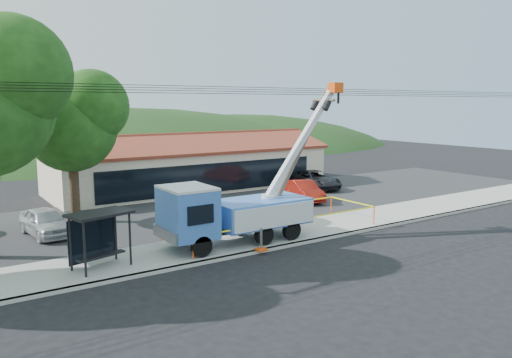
{
  "coord_description": "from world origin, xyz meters",
  "views": [
    {
      "loc": [
        -14.22,
        -16.74,
        7.01
      ],
      "look_at": [
        0.42,
        5.0,
        3.02
      ],
      "focal_mm": 35.0,
      "sensor_mm": 36.0,
      "label": 1
    }
  ],
  "objects": [
    {
      "name": "hill_east",
      "position": [
        30.0,
        55.0,
        0.0
      ],
      "size": [
        72.8,
        52.0,
        26.0
      ],
      "primitive_type": "ellipsoid",
      "color": "#1D3613",
      "rests_on": "ground"
    },
    {
      "name": "car_silver",
      "position": [
        -9.14,
        10.68,
        0.0
      ],
      "size": [
        2.26,
        4.46,
        1.46
      ],
      "primitive_type": "imported",
      "rotation": [
        0.0,
        0.0,
        0.13
      ],
      "color": "#BABEC2",
      "rests_on": "ground"
    },
    {
      "name": "parking_lot",
      "position": [
        0.0,
        12.0,
        0.05
      ],
      "size": [
        60.0,
        12.0,
        0.1
      ],
      "primitive_type": "cube",
      "color": "#28282B",
      "rests_on": "ground"
    },
    {
      "name": "sidewalk",
      "position": [
        0.0,
        4.0,
        0.07
      ],
      "size": [
        60.0,
        4.0,
        0.15
      ],
      "primitive_type": "cube",
      "color": "#A5A39A",
      "rests_on": "ground"
    },
    {
      "name": "tree_lot",
      "position": [
        -7.0,
        13.0,
        6.21
      ],
      "size": [
        6.3,
        5.6,
        8.94
      ],
      "color": "#332316",
      "rests_on": "ground"
    },
    {
      "name": "hill_center",
      "position": [
        10.0,
        55.0,
        0.0
      ],
      "size": [
        89.6,
        64.0,
        32.0
      ],
      "primitive_type": "ellipsoid",
      "color": "#1D3613",
      "rests_on": "ground"
    },
    {
      "name": "leaning_pole",
      "position": [
        2.53,
        4.05,
        4.41
      ],
      "size": [
        4.96,
        1.76,
        7.85
      ],
      "color": "brown",
      "rests_on": "ground"
    },
    {
      "name": "curb",
      "position": [
        0.0,
        2.1,
        0.07
      ],
      "size": [
        60.0,
        0.25,
        0.15
      ],
      "primitive_type": "cube",
      "color": "#A5A39A",
      "rests_on": "ground"
    },
    {
      "name": "bus_shelter",
      "position": [
        -8.36,
        3.81,
        1.9
      ],
      "size": [
        2.77,
        2.08,
        2.39
      ],
      "rotation": [
        0.0,
        0.0,
        0.24
      ],
      "color": "black",
      "rests_on": "ground"
    },
    {
      "name": "utility_truck",
      "position": [
        -1.79,
        3.75,
        1.77
      ],
      "size": [
        10.4,
        4.12,
        7.95
      ],
      "color": "black",
      "rests_on": "ground"
    },
    {
      "name": "car_red",
      "position": [
        8.21,
        10.44,
        0.0
      ],
      "size": [
        2.62,
        4.6,
        1.43
      ],
      "primitive_type": "imported",
      "rotation": [
        0.0,
        0.0,
        -0.27
      ],
      "color": "maroon",
      "rests_on": "ground"
    },
    {
      "name": "strip_mall",
      "position": [
        4.0,
        19.98,
        1.88
      ],
      "size": [
        22.5,
        8.53,
        4.67
      ],
      "color": "beige",
      "rests_on": "ground"
    },
    {
      "name": "ground",
      "position": [
        0.0,
        0.0,
        0.0
      ],
      "size": [
        120.0,
        120.0,
        0.0
      ],
      "primitive_type": "plane",
      "color": "black",
      "rests_on": "ground"
    },
    {
      "name": "car_dark",
      "position": [
        12.28,
        13.95,
        0.0
      ],
      "size": [
        3.03,
        5.49,
        1.46
      ],
      "primitive_type": "imported",
      "rotation": [
        0.0,
        0.0,
        -0.12
      ],
      "color": "black",
      "rests_on": "ground"
    },
    {
      "name": "caution_tape",
      "position": [
        1.18,
        4.39,
        0.94
      ],
      "size": [
        11.58,
        3.66,
        1.06
      ],
      "color": "#FF4C0D",
      "rests_on": "ground"
    }
  ]
}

